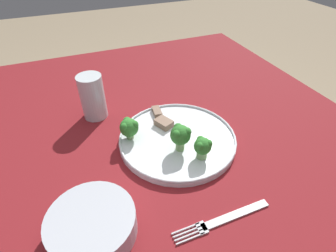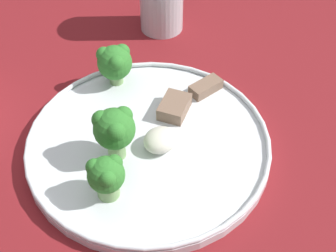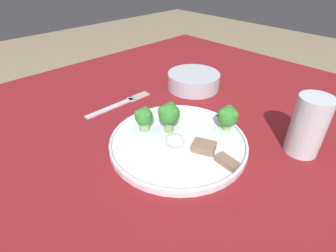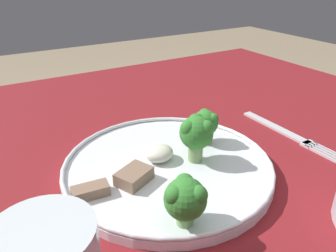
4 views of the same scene
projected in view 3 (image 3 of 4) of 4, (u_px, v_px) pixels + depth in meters
The scene contains 11 objects.
table at pixel (205, 161), 0.63m from camera, with size 1.23×1.17×0.70m.
dinner_plate at pixel (178, 142), 0.55m from camera, with size 0.29×0.29×0.02m.
fork at pixel (118, 105), 0.70m from camera, with size 0.02×0.20×0.00m.
cream_bowl at pixel (193, 81), 0.78m from camera, with size 0.15×0.15×0.05m.
drinking_glass at pixel (307, 129), 0.51m from camera, with size 0.07×0.07×0.12m.
broccoli_floret_near_rim_left at pixel (169, 114), 0.55m from camera, with size 0.05×0.05×0.07m.
broccoli_floret_center_left at pixel (228, 116), 0.57m from camera, with size 0.05×0.05×0.06m.
broccoli_floret_back_left at pixel (144, 117), 0.56m from camera, with size 0.04×0.04×0.05m.
meat_slice_front_slice at pixel (227, 162), 0.48m from camera, with size 0.05×0.02×0.01m.
meat_slice_middle_slice at pixel (204, 147), 0.52m from camera, with size 0.05×0.05×0.02m.
sauce_dollop at pixel (175, 140), 0.53m from camera, with size 0.04×0.04×0.02m.
Camera 3 is at (0.28, -0.39, 1.05)m, focal length 28.00 mm.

